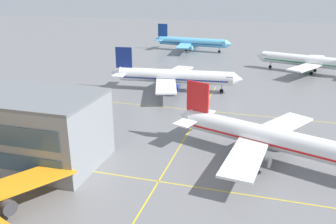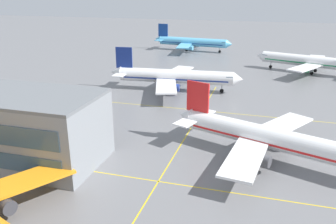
% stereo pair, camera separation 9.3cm
% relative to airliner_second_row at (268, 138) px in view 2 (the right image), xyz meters
% --- Properties ---
extents(airliner_second_row, '(34.55, 29.58, 11.07)m').
position_rel_airliner_second_row_xyz_m(airliner_second_row, '(0.00, 0.00, 0.00)').
color(airliner_second_row, white).
rests_on(airliner_second_row, ground).
extents(airliner_third_row, '(36.90, 31.71, 11.47)m').
position_rel_airliner_second_row_xyz_m(airliner_third_row, '(-25.74, 35.51, 0.14)').
color(airliner_third_row, white).
rests_on(airliner_third_row, ground).
extents(airliner_far_left_stand, '(35.83, 30.63, 11.40)m').
position_rel_airliner_second_row_xyz_m(airliner_far_left_stand, '(11.99, 68.21, 0.11)').
color(airliner_far_left_stand, white).
rests_on(airliner_far_left_stand, ground).
extents(airliner_far_right_stand, '(36.48, 31.26, 11.34)m').
position_rel_airliner_second_row_xyz_m(airliner_far_right_stand, '(-35.26, 100.10, 0.09)').
color(airliner_far_right_stand, '#5BB7E5').
rests_on(airliner_far_right_stand, ground).
extents(taxiway_markings, '(145.75, 108.35, 0.01)m').
position_rel_airliner_second_row_xyz_m(taxiway_markings, '(-15.00, -12.04, -3.77)').
color(taxiway_markings, yellow).
rests_on(taxiway_markings, ground).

